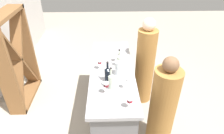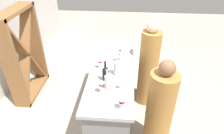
# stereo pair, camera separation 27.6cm
# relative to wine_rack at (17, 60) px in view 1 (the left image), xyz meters

# --- Properties ---
(ground_plane) EXTENTS (12.00, 12.00, 0.00)m
(ground_plane) POSITION_rel_wine_rack_xyz_m (-0.56, -1.65, -0.83)
(ground_plane) COLOR #9E9384
(bar_counter) EXTENTS (1.92, 0.65, 0.96)m
(bar_counter) POSITION_rel_wine_rack_xyz_m (-0.56, -1.65, -0.35)
(bar_counter) COLOR slate
(bar_counter) RESTS_ON ground
(wine_rack) EXTENTS (1.00, 0.28, 1.67)m
(wine_rack) POSITION_rel_wine_rack_xyz_m (0.00, 0.00, 0.00)
(wine_rack) COLOR brown
(wine_rack) RESTS_ON ground
(wine_bottle_leftmost_clear_pale) EXTENTS (0.07, 0.07, 0.32)m
(wine_bottle_leftmost_clear_pale) POSITION_rel_wine_rack_xyz_m (-0.99, -1.62, 0.25)
(wine_bottle_leftmost_clear_pale) COLOR #B7C6B2
(wine_bottle_leftmost_clear_pale) RESTS_ON bar_counter
(wine_bottle_second_left_near_black) EXTENTS (0.08, 0.08, 0.30)m
(wine_bottle_second_left_near_black) POSITION_rel_wine_rack_xyz_m (-0.83, -1.58, 0.24)
(wine_bottle_second_left_near_black) COLOR black
(wine_bottle_second_left_near_black) RESTS_ON bar_counter
(wine_bottle_center_clear_pale) EXTENTS (0.08, 0.08, 0.28)m
(wine_bottle_center_clear_pale) POSITION_rel_wine_rack_xyz_m (-0.45, -1.76, 0.23)
(wine_bottle_center_clear_pale) COLOR #B7C6B2
(wine_bottle_center_clear_pale) RESTS_ON bar_counter
(wine_glass_near_left) EXTENTS (0.08, 0.08, 0.14)m
(wine_glass_near_left) POSITION_rel_wine_rack_xyz_m (-1.35, -1.83, 0.22)
(wine_glass_near_left) COLOR white
(wine_glass_near_left) RESTS_ON bar_counter
(wine_glass_near_center) EXTENTS (0.06, 0.06, 0.18)m
(wine_glass_near_center) POSITION_rel_wine_rack_xyz_m (-1.01, -1.83, 0.25)
(wine_glass_near_center) COLOR white
(wine_glass_near_center) RESTS_ON bar_counter
(wine_glass_near_right) EXTENTS (0.07, 0.07, 0.16)m
(wine_glass_near_right) POSITION_rel_wine_rack_xyz_m (-0.32, -1.74, 0.25)
(wine_glass_near_right) COLOR white
(wine_glass_near_right) RESTS_ON bar_counter
(wine_glass_far_left) EXTENTS (0.07, 0.07, 0.16)m
(wine_glass_far_left) POSITION_rel_wine_rack_xyz_m (-1.09, -1.56, 0.24)
(wine_glass_far_left) COLOR white
(wine_glass_far_left) RESTS_ON bar_counter
(wine_glass_far_center) EXTENTS (0.07, 0.07, 0.15)m
(wine_glass_far_center) POSITION_rel_wine_rack_xyz_m (-0.53, -1.47, 0.24)
(wine_glass_far_center) COLOR white
(wine_glass_far_center) RESTS_ON bar_counter
(water_pitcher) EXTENTS (0.09, 0.09, 0.20)m
(water_pitcher) POSITION_rel_wine_rack_xyz_m (-0.66, -1.73, 0.23)
(water_pitcher) COLOR silver
(water_pitcher) RESTS_ON bar_counter
(person_left_guest) EXTENTS (0.42, 0.42, 1.60)m
(person_left_guest) POSITION_rel_wine_rack_xyz_m (-0.10, -2.24, -0.09)
(person_left_guest) COLOR #9E6B33
(person_left_guest) RESTS_ON ground
(person_center_guest) EXTENTS (0.42, 0.42, 1.46)m
(person_center_guest) POSITION_rel_wine_rack_xyz_m (-1.07, -2.33, -0.17)
(person_center_guest) COLOR #9E6B33
(person_center_guest) RESTS_ON ground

